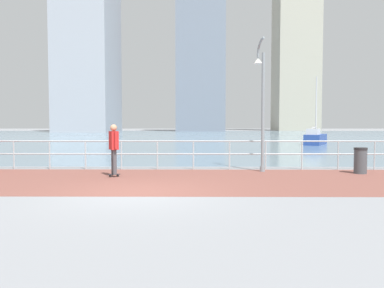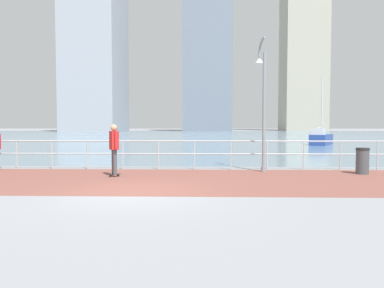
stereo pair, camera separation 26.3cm
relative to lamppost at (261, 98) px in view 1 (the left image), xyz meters
name	(u,v)px [view 1 (the left image)]	position (x,y,z in m)	size (l,w,h in m)	color
ground	(184,138)	(-3.94, 35.40, -2.75)	(220.00, 220.00, 0.00)	gray
brick_paving	(149,180)	(-3.94, -2.34, -2.75)	(28.00, 5.54, 0.01)	brown
harbor_water	(186,136)	(-3.94, 45.43, -2.75)	(180.00, 88.00, 0.00)	#6B899E
waterfront_railing	(157,149)	(-3.94, 0.43, -1.97)	(25.25, 0.06, 1.13)	#B2BCC1
lamppost	(261,98)	(0.00, 0.00, 0.00)	(0.39, 0.81, 4.97)	gray
skateboarder	(114,145)	(-5.18, -1.64, -1.69)	(0.40, 0.52, 1.76)	black
trash_bin	(360,161)	(3.42, -0.72, -2.28)	(0.46, 0.46, 0.93)	#474C51
sailboat_white	(315,138)	(7.95, 18.64, -2.19)	(3.06, 4.32, 5.89)	#284799
tower_glass	(296,49)	(26.13, 94.93, 20.38)	(11.52, 11.82, 47.92)	#B2AD99
tower_steel	(200,61)	(-1.20, 85.67, 15.47)	(12.32, 13.28, 38.11)	slate
tower_slate	(88,31)	(-27.32, 74.15, 20.62)	(11.88, 17.88, 48.40)	#A3A8B2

